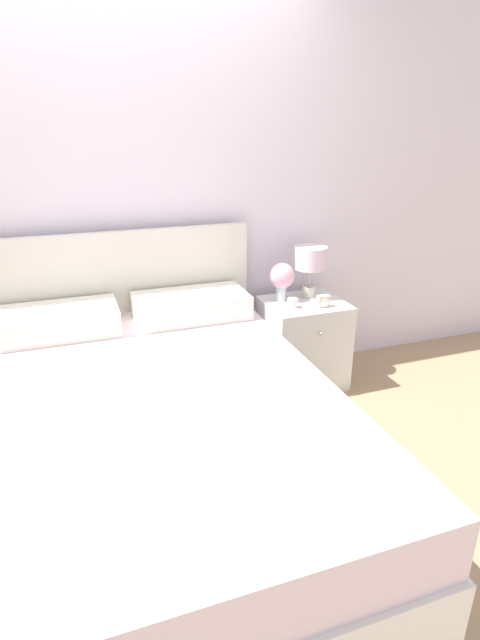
{
  "coord_description": "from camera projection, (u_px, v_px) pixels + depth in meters",
  "views": [
    {
      "loc": [
        -0.28,
        -2.97,
        1.67
      ],
      "look_at": [
        0.57,
        -0.59,
        0.66
      ],
      "focal_mm": 28.0,
      "sensor_mm": 36.0,
      "label": 1
    }
  ],
  "objects": [
    {
      "name": "teacup",
      "position": [
        292.0,
        304.0,
        3.11
      ],
      "size": [
        0.11,
        0.11,
        0.06
      ],
      "color": "white",
      "rests_on": "nightstand"
    },
    {
      "name": "wall_back",
      "position": [
        109.0,
        190.0,
        2.88
      ],
      "size": [
        8.0,
        0.06,
        2.6
      ],
      "color": "white",
      "rests_on": "ground_plane"
    },
    {
      "name": "ground_plane",
      "position": [
        129.0,
        392.0,
        3.3
      ],
      "size": [
        12.0,
        12.0,
        0.0
      ],
      "primitive_type": "plane",
      "color": "tan"
    },
    {
      "name": "bed",
      "position": [
        155.0,
        437.0,
        2.31
      ],
      "size": [
        1.61,
        2.15,
        1.08
      ],
      "color": "white",
      "rests_on": "ground_plane"
    },
    {
      "name": "nightstand",
      "position": [
        302.0,
        343.0,
        3.33
      ],
      "size": [
        0.51,
        0.47,
        0.58
      ],
      "color": "white",
      "rests_on": "ground_plane"
    },
    {
      "name": "table_lamp",
      "position": [
        310.0,
        261.0,
        3.23
      ],
      "size": [
        0.21,
        0.21,
        0.34
      ],
      "color": "beige",
      "rests_on": "nightstand"
    },
    {
      "name": "alarm_clock",
      "position": [
        323.0,
        301.0,
        3.13
      ],
      "size": [
        0.08,
        0.05,
        0.07
      ],
      "color": "beige",
      "rests_on": "nightstand"
    },
    {
      "name": "flower_vase",
      "position": [
        282.0,
        278.0,
        3.2
      ],
      "size": [
        0.16,
        0.16,
        0.25
      ],
      "color": "silver",
      "rests_on": "nightstand"
    }
  ]
}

